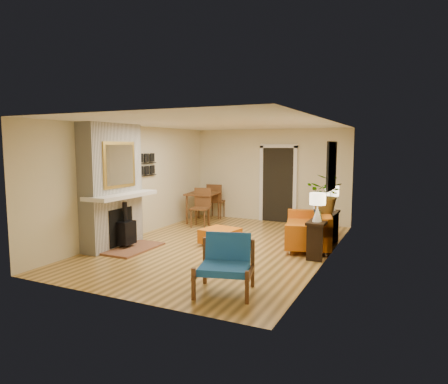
{
  "coord_description": "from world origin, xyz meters",
  "views": [
    {
      "loc": [
        3.65,
        -7.49,
        2.14
      ],
      "look_at": [
        0.0,
        0.2,
        1.15
      ],
      "focal_mm": 32.0,
      "sensor_mm": 36.0,
      "label": 1
    }
  ],
  "objects_px": {
    "console_table": "(324,223)",
    "lamp_far": "(332,195)",
    "ottoman": "(220,236)",
    "houseplant": "(327,194)",
    "lamp_near": "(318,204)",
    "dining_table": "(206,198)",
    "sofa": "(311,228)",
    "blue_chair": "(226,261)"
  },
  "relations": [
    {
      "from": "sofa",
      "to": "console_table",
      "type": "height_order",
      "value": "sofa"
    },
    {
      "from": "blue_chair",
      "to": "houseplant",
      "type": "xyz_separation_m",
      "value": [
        0.84,
        3.13,
        0.69
      ]
    },
    {
      "from": "ottoman",
      "to": "houseplant",
      "type": "bearing_deg",
      "value": 19.01
    },
    {
      "from": "dining_table",
      "to": "lamp_near",
      "type": "distance_m",
      "value": 4.38
    },
    {
      "from": "sofa",
      "to": "ottoman",
      "type": "distance_m",
      "value": 1.99
    },
    {
      "from": "sofa",
      "to": "houseplant",
      "type": "height_order",
      "value": "houseplant"
    },
    {
      "from": "blue_chair",
      "to": "console_table",
      "type": "height_order",
      "value": "blue_chair"
    },
    {
      "from": "dining_table",
      "to": "console_table",
      "type": "bearing_deg",
      "value": -25.28
    },
    {
      "from": "blue_chair",
      "to": "lamp_near",
      "type": "xyz_separation_m",
      "value": [
        0.85,
        2.22,
        0.61
      ]
    },
    {
      "from": "sofa",
      "to": "lamp_near",
      "type": "height_order",
      "value": "lamp_near"
    },
    {
      "from": "lamp_far",
      "to": "dining_table",
      "type": "bearing_deg",
      "value": 165.17
    },
    {
      "from": "sofa",
      "to": "console_table",
      "type": "relative_size",
      "value": 1.23
    },
    {
      "from": "ottoman",
      "to": "blue_chair",
      "type": "relative_size",
      "value": 0.83
    },
    {
      "from": "console_table",
      "to": "lamp_far",
      "type": "relative_size",
      "value": 3.43
    },
    {
      "from": "sofa",
      "to": "blue_chair",
      "type": "relative_size",
      "value": 2.33
    },
    {
      "from": "lamp_near",
      "to": "lamp_far",
      "type": "xyz_separation_m",
      "value": [
        0.0,
        1.44,
        0.0
      ]
    },
    {
      "from": "lamp_near",
      "to": "blue_chair",
      "type": "bearing_deg",
      "value": -111.1
    },
    {
      "from": "console_table",
      "to": "houseplant",
      "type": "bearing_deg",
      "value": 92.51
    },
    {
      "from": "ottoman",
      "to": "lamp_near",
      "type": "height_order",
      "value": "lamp_near"
    },
    {
      "from": "lamp_near",
      "to": "houseplant",
      "type": "distance_m",
      "value": 0.92
    },
    {
      "from": "blue_chair",
      "to": "console_table",
      "type": "bearing_deg",
      "value": 73.58
    },
    {
      "from": "ottoman",
      "to": "houseplant",
      "type": "height_order",
      "value": "houseplant"
    },
    {
      "from": "lamp_far",
      "to": "console_table",
      "type": "bearing_deg",
      "value": -90.0
    },
    {
      "from": "blue_chair",
      "to": "console_table",
      "type": "xyz_separation_m",
      "value": [
        0.85,
        2.9,
        0.12
      ]
    },
    {
      "from": "ottoman",
      "to": "console_table",
      "type": "height_order",
      "value": "console_table"
    },
    {
      "from": "blue_chair",
      "to": "houseplant",
      "type": "relative_size",
      "value": 1.17
    },
    {
      "from": "blue_chair",
      "to": "lamp_near",
      "type": "relative_size",
      "value": 1.8
    },
    {
      "from": "console_table",
      "to": "lamp_near",
      "type": "distance_m",
      "value": 0.84
    },
    {
      "from": "console_table",
      "to": "sofa",
      "type": "bearing_deg",
      "value": 130.69
    },
    {
      "from": "console_table",
      "to": "lamp_near",
      "type": "height_order",
      "value": "lamp_near"
    },
    {
      "from": "sofa",
      "to": "lamp_near",
      "type": "xyz_separation_m",
      "value": [
        0.35,
        -1.1,
        0.7
      ]
    },
    {
      "from": "console_table",
      "to": "lamp_far",
      "type": "distance_m",
      "value": 0.9
    },
    {
      "from": "blue_chair",
      "to": "dining_table",
      "type": "relative_size",
      "value": 0.5
    },
    {
      "from": "console_table",
      "to": "lamp_far",
      "type": "xyz_separation_m",
      "value": [
        0.0,
        0.75,
        0.49
      ]
    },
    {
      "from": "sofa",
      "to": "dining_table",
      "type": "height_order",
      "value": "dining_table"
    },
    {
      "from": "blue_chair",
      "to": "lamp_far",
      "type": "distance_m",
      "value": 3.8
    },
    {
      "from": "houseplant",
      "to": "sofa",
      "type": "bearing_deg",
      "value": 151.99
    },
    {
      "from": "ottoman",
      "to": "houseplant",
      "type": "distance_m",
      "value": 2.42
    },
    {
      "from": "lamp_far",
      "to": "sofa",
      "type": "bearing_deg",
      "value": -135.69
    },
    {
      "from": "ottoman",
      "to": "lamp_near",
      "type": "relative_size",
      "value": 1.5
    },
    {
      "from": "ottoman",
      "to": "dining_table",
      "type": "height_order",
      "value": "dining_table"
    },
    {
      "from": "ottoman",
      "to": "houseplant",
      "type": "relative_size",
      "value": 0.97
    }
  ]
}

